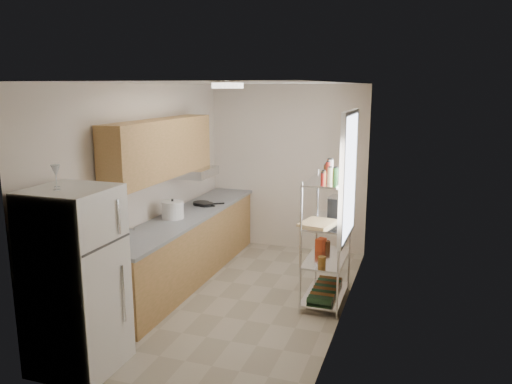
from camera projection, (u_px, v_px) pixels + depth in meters
room at (238, 196)px, 5.84m from camera, size 2.52×4.42×2.62m
counter_run at (186, 246)px, 6.71m from camera, size 0.63×3.51×0.90m
upper_cabinets at (161, 149)px, 6.16m from camera, size 0.33×2.20×0.72m
range_hood at (194, 172)px, 6.97m from camera, size 0.50×0.60×0.12m
window at (349, 176)px, 5.73m from camera, size 0.06×1.00×1.46m
bakers_rack at (328, 213)px, 5.84m from camera, size 0.45×0.90×1.73m
ceiling_dome at (228, 86)px, 5.30m from camera, size 0.34×0.34×0.05m
refrigerator at (76, 280)px, 4.49m from camera, size 0.70×0.70×1.70m
wine_glass_a at (56, 177)px, 4.21m from camera, size 0.08×0.08×0.22m
wine_glass_b at (56, 177)px, 4.34m from camera, size 0.06×0.06×0.17m
rice_cooker at (173, 210)px, 6.39m from camera, size 0.28×0.28×0.23m
frying_pan_large at (201, 203)px, 7.15m from camera, size 0.31×0.31×0.04m
frying_pan_small at (206, 204)px, 7.08m from camera, size 0.28×0.28×0.04m
cutting_board at (318, 223)px, 5.72m from camera, size 0.42×0.49×0.03m
espresso_machine at (336, 207)px, 6.01m from camera, size 0.17×0.24×0.26m
storage_bag at (321, 244)px, 6.20m from camera, size 0.13×0.15×0.15m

